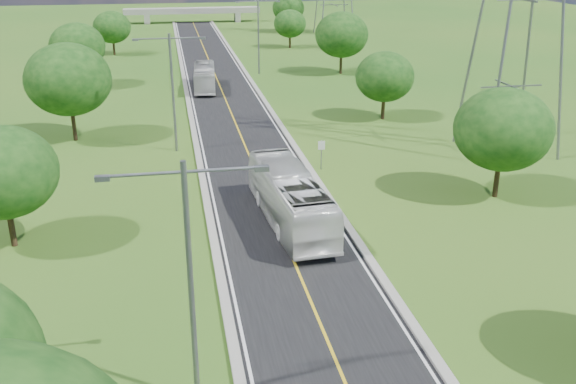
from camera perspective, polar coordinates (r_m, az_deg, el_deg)
The scene contains 20 objects.
ground at distance 71.27m, azimuth -5.31°, elevation 7.54°, with size 260.00×260.00×0.00m, color #245818.
road at distance 77.08m, azimuth -5.76°, elevation 8.60°, with size 8.00×150.00×0.06m, color black.
curb_left at distance 76.83m, azimuth -8.95°, elevation 8.47°, with size 0.50×150.00×0.22m, color gray.
curb_right at distance 77.53m, azimuth -2.60°, elevation 8.82°, with size 0.50×150.00×0.22m, color gray.
speed_limit_sign at distance 50.69m, azimuth 2.99°, elevation 3.73°, with size 0.55×0.09×2.40m.
overpass at distance 149.78m, azimuth -8.50°, elevation 15.59°, with size 30.00×3.00×3.20m.
streetlight_near_left at distance 23.65m, azimuth -8.74°, elevation -6.60°, with size 5.90×0.25×10.00m.
streetlight_mid_left at distance 55.05m, azimuth -10.26°, elevation 9.52°, with size 5.90×0.25×10.00m.
streetlight_far_right at distance 88.49m, azimuth -2.65°, elevation 14.22°, with size 5.90×0.25×10.00m.
tree_lb at distance 40.12m, azimuth -24.07°, elevation 1.62°, with size 6.30×6.30×7.33m.
tree_lc at distance 60.65m, azimuth -18.96°, elevation 9.44°, with size 7.56×7.56×8.79m.
tree_ld at distance 84.48m, azimuth -18.23°, elevation 12.19°, with size 6.72×6.72×7.82m.
tree_le at distance 107.99m, azimuth -15.39°, elevation 13.94°, with size 5.88×5.88×6.84m.
tree_rb at distance 46.45m, azimuth 18.57°, elevation 5.30°, with size 6.72×6.72×7.82m.
tree_rc at distance 65.77m, azimuth 8.60°, elevation 10.09°, with size 5.88×5.88×6.84m.
tree_rd at distance 88.85m, azimuth 4.79°, elevation 13.76°, with size 7.14×7.14×8.30m.
tree_re at distance 111.66m, azimuth 0.17°, elevation 14.74°, with size 5.46×5.46×6.35m.
tree_rf at distance 131.78m, azimuth 0.03°, elevation 16.02°, with size 6.30×6.30×7.33m.
bus_outbound at distance 40.62m, azimuth 0.20°, elevation -0.53°, with size 2.89×12.35×3.44m, color silver.
bus_inbound at distance 80.03m, azimuth -7.43°, elevation 10.08°, with size 2.43×10.40×2.90m, color silver.
Camera 1 is at (-6.30, -8.94, 16.94)m, focal length 40.00 mm.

